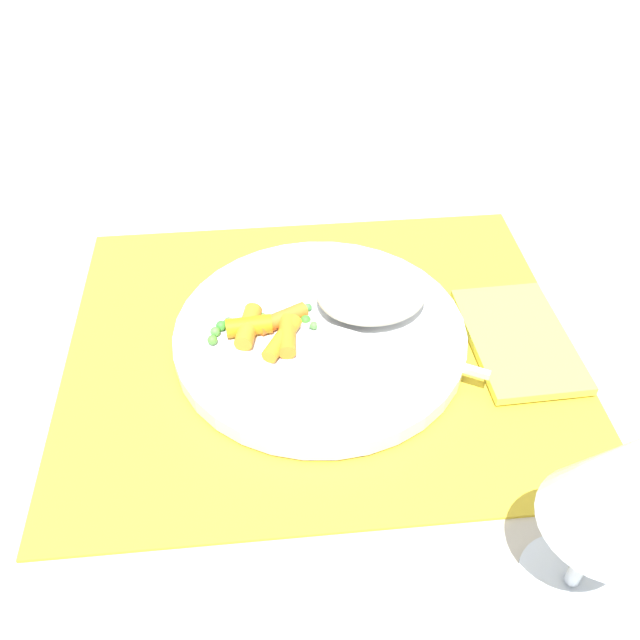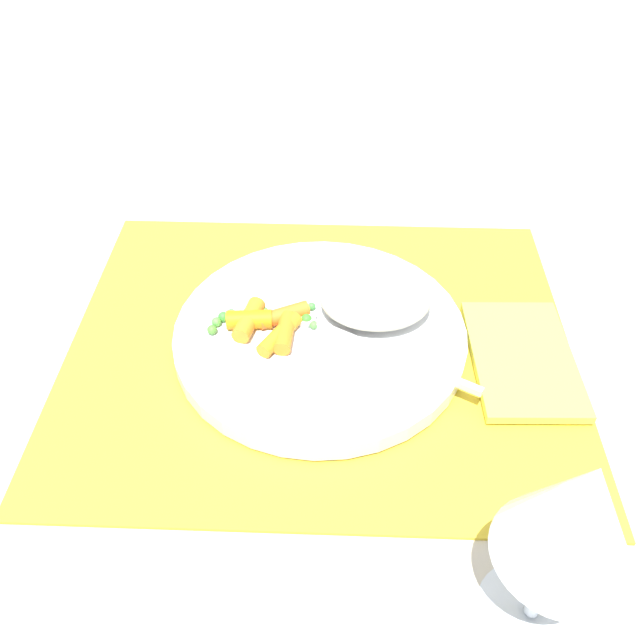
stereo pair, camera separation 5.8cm
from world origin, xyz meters
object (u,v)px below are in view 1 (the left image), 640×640
(plate, at_px, (320,335))
(carrot_portion, at_px, (268,328))
(rice_mound, at_px, (371,293))
(napkin, at_px, (518,339))
(wine_glass, at_px, (623,486))
(fork, at_px, (350,335))

(plate, height_order, carrot_portion, carrot_portion)
(plate, relative_size, rice_mound, 2.60)
(napkin, bearing_deg, plate, -5.96)
(wine_glass, bearing_deg, carrot_portion, -50.96)
(plate, height_order, fork, fork)
(wine_glass, bearing_deg, rice_mound, -69.79)
(napkin, bearing_deg, fork, -1.84)
(rice_mound, relative_size, wine_glass, 0.62)
(carrot_portion, bearing_deg, fork, 171.97)
(wine_glass, bearing_deg, plate, -58.80)
(carrot_portion, height_order, wine_glass, wine_glass)
(fork, height_order, napkin, fork)
(rice_mound, height_order, napkin, rice_mound)
(rice_mound, xyz_separation_m, fork, (0.02, 0.04, -0.02))
(carrot_portion, bearing_deg, rice_mound, -164.83)
(rice_mound, distance_m, napkin, 0.14)
(carrot_portion, relative_size, napkin, 0.53)
(plate, xyz_separation_m, napkin, (-0.18, 0.02, -0.00))
(plate, xyz_separation_m, wine_glass, (-0.14, 0.24, 0.10))
(fork, relative_size, napkin, 1.33)
(rice_mound, distance_m, fork, 0.05)
(plate, height_order, rice_mound, rice_mound)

